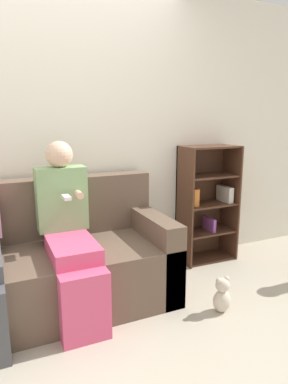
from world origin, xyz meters
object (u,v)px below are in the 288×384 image
object	(u,v)px
couch	(51,266)
bookshelf	(206,203)
adult_seated	(69,228)
teddy_bear	(222,295)

from	to	relation	value
couch	bookshelf	world-z (taller)	bookshelf
couch	adult_seated	size ratio (longest dim) A/B	1.45
bookshelf	teddy_bear	bearing A→B (deg)	-117.07
couch	teddy_bear	xyz separation A→B (m)	(1.14, -0.61, -0.19)
teddy_bear	bookshelf	bearing A→B (deg)	62.93
couch	teddy_bear	world-z (taller)	couch
adult_seated	bookshelf	xyz separation A→B (m)	(1.48, 0.43, -0.06)
teddy_bear	adult_seated	bearing A→B (deg)	154.68
couch	teddy_bear	bearing A→B (deg)	-28.36
couch	teddy_bear	size ratio (longest dim) A/B	6.58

